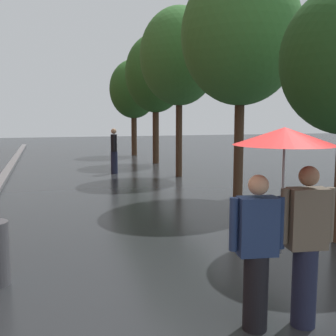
% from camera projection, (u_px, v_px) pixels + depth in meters
% --- Properties ---
extents(ground_plane, '(80.00, 80.00, 0.00)m').
position_uv_depth(ground_plane, '(219.00, 322.00, 4.52)').
color(ground_plane, '#26282B').
extents(street_tree_1, '(3.14, 3.14, 6.11)m').
position_uv_depth(street_tree_1, '(241.00, 36.00, 10.80)').
color(street_tree_1, '#473323').
rests_on(street_tree_1, ground).
extents(street_tree_2, '(2.82, 2.82, 6.04)m').
position_uv_depth(street_tree_2, '(179.00, 57.00, 14.74)').
color(street_tree_2, '#473323').
rests_on(street_tree_2, ground).
extents(street_tree_3, '(2.77, 2.77, 5.89)m').
position_uv_depth(street_tree_3, '(156.00, 74.00, 18.91)').
color(street_tree_3, '#473323').
rests_on(street_tree_3, ground).
extents(street_tree_4, '(2.65, 2.65, 5.26)m').
position_uv_depth(street_tree_4, '(134.00, 89.00, 22.82)').
color(street_tree_4, '#473323').
rests_on(street_tree_4, ground).
extents(couple_under_umbrella, '(1.12, 1.04, 2.12)m').
position_uv_depth(couple_under_umbrella, '(283.00, 201.00, 4.25)').
color(couple_under_umbrella, black).
rests_on(couple_under_umbrella, ground).
extents(pedestrian_walking_midground, '(0.30, 0.58, 1.73)m').
position_uv_depth(pedestrian_walking_midground, '(114.00, 151.00, 15.91)').
color(pedestrian_walking_midground, '#1E233D').
rests_on(pedestrian_walking_midground, ground).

